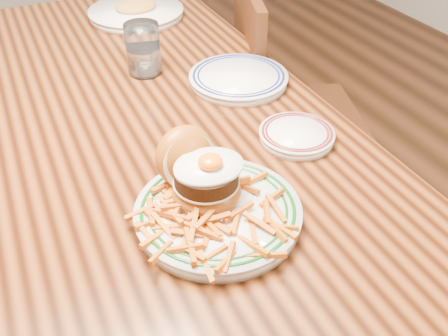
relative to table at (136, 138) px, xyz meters
name	(u,v)px	position (x,y,z in m)	size (l,w,h in m)	color
floor	(158,306)	(0.00, 0.00, -0.66)	(6.00, 6.00, 0.00)	black
table	(136,138)	(0.00, 0.00, 0.00)	(0.85, 1.60, 0.75)	black
chair_right	(280,108)	(0.56, 0.23, -0.19)	(0.52, 0.52, 0.89)	#3F1D0D
main_plate	(212,198)	(0.02, -0.42, 0.13)	(0.29, 0.30, 0.14)	silver
side_plate	(297,135)	(0.28, -0.28, 0.10)	(0.16, 0.16, 0.02)	silver
rear_plate	(239,78)	(0.28, 0.00, 0.10)	(0.25, 0.25, 0.03)	silver
water_glass	(143,52)	(0.08, 0.15, 0.15)	(0.09, 0.09, 0.13)	white
far_plate	(136,12)	(0.18, 0.53, 0.11)	(0.30, 0.30, 0.05)	silver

